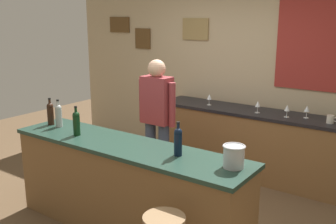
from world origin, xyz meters
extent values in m
plane|color=brown|center=(0.00, 0.00, 0.00)|extent=(10.00, 10.00, 0.00)
cube|color=tan|center=(0.00, 2.03, 1.40)|extent=(6.00, 0.06, 2.80)
cube|color=brown|center=(-2.20, 1.99, 1.96)|extent=(0.42, 0.02, 0.25)
cube|color=brown|center=(-1.70, 1.99, 1.74)|extent=(0.30, 0.02, 0.32)
cube|color=#997F4C|center=(-0.70, 1.99, 1.92)|extent=(0.44, 0.02, 0.31)
cube|color=maroon|center=(1.15, 1.99, 1.85)|extent=(1.20, 0.02, 1.32)
cube|color=brown|center=(0.00, -0.40, 0.44)|extent=(2.52, 0.57, 0.88)
cube|color=#1E382D|center=(0.00, -0.40, 0.90)|extent=(2.57, 0.60, 0.04)
cube|color=brown|center=(0.40, 1.65, 0.43)|extent=(2.57, 0.53, 0.86)
cube|color=black|center=(0.40, 1.65, 0.88)|extent=(2.62, 0.56, 0.04)
cylinder|color=#384766|center=(-0.24, 0.56, 0.43)|extent=(0.13, 0.13, 0.86)
cylinder|color=#384766|center=(-0.44, 0.56, 0.43)|extent=(0.13, 0.13, 0.86)
cube|color=maroon|center=(-0.34, 0.56, 1.14)|extent=(0.36, 0.20, 0.56)
sphere|color=tan|center=(-0.34, 0.56, 1.51)|extent=(0.21, 0.21, 0.21)
cylinder|color=maroon|center=(-0.12, 0.56, 1.11)|extent=(0.08, 0.08, 0.52)
cylinder|color=maroon|center=(-0.56, 0.56, 1.11)|extent=(0.08, 0.08, 0.52)
cylinder|color=olive|center=(0.86, -0.95, 0.66)|extent=(0.32, 0.32, 0.03)
cylinder|color=black|center=(-1.14, -0.36, 1.02)|extent=(0.07, 0.07, 0.20)
sphere|color=black|center=(-1.14, -0.36, 1.13)|extent=(0.07, 0.07, 0.07)
cylinder|color=black|center=(-1.14, -0.36, 1.17)|extent=(0.03, 0.03, 0.09)
cylinder|color=black|center=(-1.14, -0.36, 1.22)|extent=(0.03, 0.03, 0.02)
cylinder|color=#999E99|center=(-0.99, -0.37, 1.02)|extent=(0.07, 0.07, 0.20)
sphere|color=#999E99|center=(-0.99, -0.37, 1.13)|extent=(0.07, 0.07, 0.07)
cylinder|color=#999E99|center=(-0.99, -0.37, 1.17)|extent=(0.03, 0.03, 0.09)
cylinder|color=black|center=(-0.99, -0.37, 1.22)|extent=(0.03, 0.03, 0.02)
cylinder|color=black|center=(-0.59, -0.47, 1.02)|extent=(0.07, 0.07, 0.20)
sphere|color=black|center=(-0.59, -0.47, 1.13)|extent=(0.07, 0.07, 0.07)
cylinder|color=black|center=(-0.59, -0.47, 1.17)|extent=(0.03, 0.03, 0.09)
cylinder|color=black|center=(-0.59, -0.47, 1.22)|extent=(0.03, 0.03, 0.02)
cylinder|color=black|center=(0.58, -0.36, 1.02)|extent=(0.07, 0.07, 0.20)
sphere|color=black|center=(0.58, -0.36, 1.13)|extent=(0.07, 0.07, 0.07)
cylinder|color=black|center=(0.58, -0.36, 1.17)|extent=(0.03, 0.03, 0.09)
cylinder|color=black|center=(0.58, -0.36, 1.22)|extent=(0.03, 0.03, 0.02)
cylinder|color=#B7BABF|center=(1.10, -0.33, 1.01)|extent=(0.17, 0.17, 0.18)
torus|color=#B7BABF|center=(1.10, -0.33, 1.10)|extent=(0.19, 0.19, 0.02)
cylinder|color=silver|center=(-0.22, 1.61, 0.90)|extent=(0.06, 0.06, 0.00)
cylinder|color=silver|center=(-0.22, 1.61, 0.94)|extent=(0.01, 0.01, 0.07)
cone|color=silver|center=(-0.22, 1.61, 1.02)|extent=(0.07, 0.07, 0.08)
cylinder|color=silver|center=(0.50, 1.58, 0.90)|extent=(0.06, 0.06, 0.00)
cylinder|color=silver|center=(0.50, 1.58, 0.94)|extent=(0.01, 0.01, 0.07)
cone|color=silver|center=(0.50, 1.58, 1.02)|extent=(0.07, 0.07, 0.08)
cylinder|color=silver|center=(0.88, 1.58, 0.90)|extent=(0.06, 0.06, 0.00)
cylinder|color=silver|center=(0.88, 1.58, 0.94)|extent=(0.01, 0.01, 0.07)
cone|color=silver|center=(0.88, 1.58, 1.02)|extent=(0.07, 0.07, 0.08)
cylinder|color=silver|center=(1.09, 1.67, 0.90)|extent=(0.06, 0.06, 0.00)
cylinder|color=silver|center=(1.09, 1.67, 0.94)|extent=(0.01, 0.01, 0.07)
cone|color=silver|center=(1.09, 1.67, 1.02)|extent=(0.07, 0.07, 0.08)
cylinder|color=silver|center=(1.39, 1.59, 0.95)|extent=(0.08, 0.08, 0.09)
torus|color=silver|center=(1.44, 1.59, 0.95)|extent=(0.06, 0.01, 0.06)
camera|label=1|loc=(2.40, -3.06, 2.12)|focal=41.97mm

